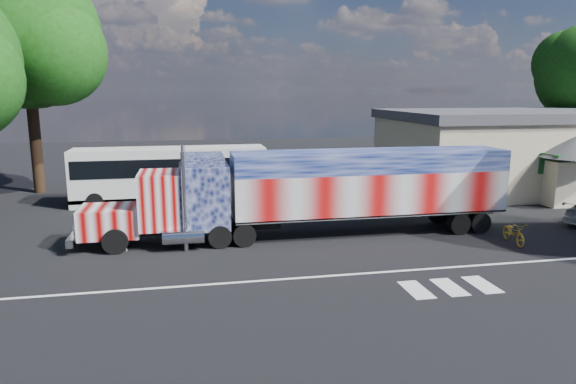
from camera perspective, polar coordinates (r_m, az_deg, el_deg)
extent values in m
plane|color=black|center=(21.22, 1.57, -6.59)|extent=(100.00, 100.00, 0.00)
cube|color=silver|center=(18.47, 3.64, -9.35)|extent=(30.00, 0.15, 0.01)
cube|color=silver|center=(17.80, 14.06, -10.48)|extent=(0.70, 1.60, 0.01)
cube|color=silver|center=(18.33, 17.51, -10.04)|extent=(0.70, 1.60, 0.01)
cube|color=silver|center=(18.91, 20.75, -9.59)|extent=(0.70, 1.60, 0.01)
cube|color=black|center=(22.65, -11.53, -3.94)|extent=(8.40, 0.93, 0.28)
cube|color=#CB7777|center=(22.77, -19.11, -3.05)|extent=(2.43, 2.05, 1.21)
cube|color=silver|center=(22.99, -22.23, -3.14)|extent=(0.11, 1.77, 1.08)
cube|color=silver|center=(23.18, -22.57, -4.61)|extent=(0.28, 2.33, 0.34)
cube|color=#CB7777|center=(22.38, -14.05, -0.80)|extent=(1.68, 2.33, 2.33)
cube|color=black|center=(22.36, -16.13, 0.18)|extent=(0.06, 1.96, 0.84)
cube|color=#464E7C|center=(22.34, -9.28, -0.39)|extent=(2.05, 2.33, 2.71)
cube|color=#464E7C|center=(22.09, -9.40, 3.53)|extent=(1.68, 2.24, 0.47)
cylinder|color=silver|center=(23.54, -11.43, 0.13)|extent=(0.19, 0.19, 4.11)
cylinder|color=silver|center=(21.13, -11.44, -1.13)|extent=(0.19, 0.19, 4.11)
cylinder|color=silver|center=(23.84, -11.52, -3.30)|extent=(1.68, 0.62, 0.62)
cylinder|color=silver|center=(21.50, -11.54, -4.90)|extent=(1.68, 0.62, 0.62)
cylinder|color=black|center=(21.91, -18.64, -5.22)|extent=(1.03, 0.33, 1.03)
cylinder|color=black|center=(23.87, -18.03, -3.85)|extent=(1.03, 0.33, 1.03)
cylinder|color=black|center=(21.78, -7.58, -4.88)|extent=(0.97, 0.51, 0.97)
cylinder|color=black|center=(23.67, -7.89, -3.59)|extent=(0.97, 0.51, 0.97)
cylinder|color=black|center=(21.86, -4.89, -4.76)|extent=(0.97, 0.51, 0.97)
cylinder|color=black|center=(23.75, -5.41, -3.48)|extent=(0.97, 0.51, 0.97)
cube|color=black|center=(24.00, 8.93, -2.42)|extent=(12.13, 1.03, 0.28)
cube|color=#D17272|center=(23.77, 9.01, 0.09)|extent=(12.50, 2.43, 1.87)
cube|color=#455497|center=(23.55, 9.11, 3.43)|extent=(12.50, 2.43, 0.93)
cube|color=silver|center=(23.97, 8.94, -2.10)|extent=(12.50, 2.43, 0.11)
cube|color=silver|center=(26.49, 21.89, 1.58)|extent=(0.04, 2.33, 2.71)
cylinder|color=black|center=(24.89, 18.40, -3.33)|extent=(0.97, 0.51, 0.97)
cylinder|color=black|center=(26.56, 16.34, -2.31)|extent=(0.97, 0.51, 0.97)
cylinder|color=black|center=(25.41, 20.42, -3.17)|extent=(0.97, 0.51, 0.97)
cylinder|color=black|center=(27.05, 18.28, -2.19)|extent=(0.97, 0.51, 0.97)
cube|color=silver|center=(30.90, -12.90, 1.84)|extent=(11.03, 2.39, 3.22)
cube|color=black|center=(30.82, -12.94, 2.93)|extent=(10.66, 2.45, 1.01)
cube|color=black|center=(31.12, -12.80, -0.33)|extent=(11.03, 2.39, 0.23)
cube|color=black|center=(31.55, -22.97, 1.67)|extent=(0.06, 2.11, 1.29)
cylinder|color=black|center=(30.40, -20.67, -0.96)|extent=(0.92, 0.28, 0.92)
cylinder|color=black|center=(32.63, -20.03, -0.13)|extent=(0.92, 0.28, 0.92)
cylinder|color=black|center=(30.01, -7.60, -0.48)|extent=(0.92, 0.28, 0.92)
cylinder|color=black|center=(32.26, -7.86, 0.33)|extent=(0.92, 0.28, 0.92)
cylinder|color=black|center=(30.07, -6.02, -0.42)|extent=(0.92, 0.28, 0.92)
cylinder|color=black|center=(32.32, -6.39, 0.39)|extent=(0.92, 0.28, 0.92)
cube|color=beige|center=(39.49, 27.32, 3.87)|extent=(22.00, 10.00, 4.60)
cube|color=#46464B|center=(39.30, 27.66, 7.63)|extent=(22.40, 10.40, 0.60)
cube|color=#1E5926|center=(30.77, 21.38, 2.80)|extent=(1.60, 0.08, 1.20)
cube|color=#1E5926|center=(33.08, 27.25, 2.86)|extent=(1.60, 0.08, 1.20)
cube|color=beige|center=(33.44, 29.02, 0.86)|extent=(3.00, 1.20, 2.60)
cube|color=#1E5926|center=(33.23, 29.28, 3.58)|extent=(3.40, 1.60, 0.25)
cone|color=#46464B|center=(33.18, 29.36, 4.43)|extent=(4.00, 4.00, 1.20)
imported|color=slate|center=(22.10, -17.99, -4.17)|extent=(0.65, 0.47, 1.67)
imported|color=gold|center=(24.19, 23.80, -4.15)|extent=(0.87, 1.89, 0.96)
sphere|color=#174B11|center=(48.02, 28.47, 12.52)|extent=(5.11, 5.11, 5.11)
cylinder|color=black|center=(36.55, -26.33, 6.05)|extent=(0.70, 0.70, 7.88)
sphere|color=#174B11|center=(36.62, -27.16, 15.28)|extent=(9.03, 9.03, 9.03)
sphere|color=#174B11|center=(34.79, -24.66, 13.90)|extent=(6.32, 6.32, 6.32)
sphere|color=#174B11|center=(38.40, -28.77, 16.58)|extent=(5.87, 5.87, 5.87)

